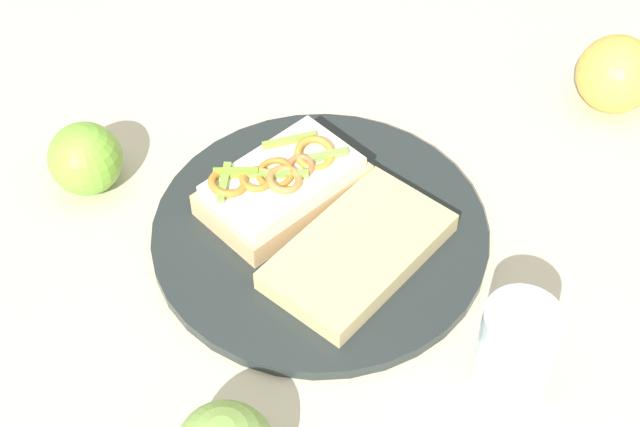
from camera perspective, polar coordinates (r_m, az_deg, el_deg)
The scene contains 7 objects.
ground_plane at distance 0.87m, azimuth -0.00°, elevation -1.39°, with size 2.00×2.00×0.00m, color #BCB699.
plate at distance 0.86m, azimuth -0.00°, elevation -1.14°, with size 0.31×0.31×0.01m, color #232A2A.
sandwich at distance 0.87m, azimuth -2.32°, elevation 1.78°, with size 0.18×0.16×0.05m.
bread_slice_side at distance 0.83m, azimuth 2.38°, elevation -2.32°, with size 0.17×0.10×0.02m, color tan.
apple_0 at distance 0.91m, azimuth -14.21°, elevation 3.28°, with size 0.07×0.07×0.07m, color #75B437.
apple_1 at distance 1.02m, azimuth 17.72°, elevation 8.16°, with size 0.08×0.08×0.08m, color gold.
drinking_glass at distance 0.75m, azimuth 11.87°, elevation -8.35°, with size 0.06×0.06×0.10m, color silver.
Camera 1 is at (-0.54, -0.13, 0.66)m, focal length 52.13 mm.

